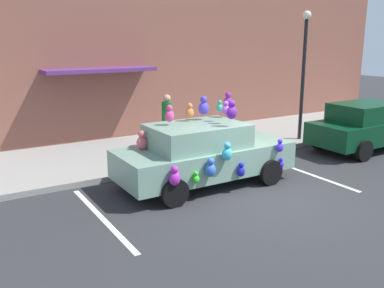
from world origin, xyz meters
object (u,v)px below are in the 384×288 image
parked_sedan_behind (367,126)px  pedestrian_near_shopfront (167,123)px  teddy_bear_on_sidewalk (151,153)px  plush_covered_car (203,153)px  street_lamp_post (304,63)px

parked_sedan_behind → pedestrian_near_shopfront: pedestrian_near_shopfront is taller
parked_sedan_behind → teddy_bear_on_sidewalk: size_ratio=7.41×
teddy_bear_on_sidewalk → parked_sedan_behind: bearing=-15.8°
plush_covered_car → parked_sedan_behind: plush_covered_car is taller
street_lamp_post → pedestrian_near_shopfront: 4.99m
plush_covered_car → pedestrian_near_shopfront: bearing=77.1°
teddy_bear_on_sidewalk → pedestrian_near_shopfront: 1.81m
pedestrian_near_shopfront → plush_covered_car: bearing=-102.9°
street_lamp_post → parked_sedan_behind: bearing=-56.2°
plush_covered_car → street_lamp_post: size_ratio=1.03×
parked_sedan_behind → plush_covered_car: bearing=-179.3°
street_lamp_post → plush_covered_car: bearing=-160.2°
plush_covered_car → street_lamp_post: 5.84m
teddy_bear_on_sidewalk → pedestrian_near_shopfront: (1.19, 1.26, 0.53)m
parked_sedan_behind → pedestrian_near_shopfront: 6.48m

